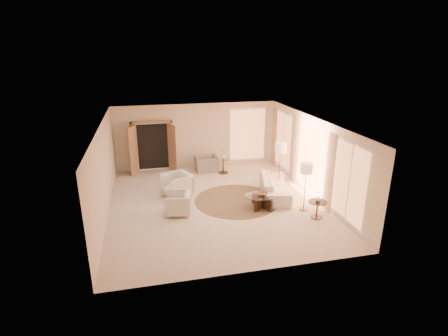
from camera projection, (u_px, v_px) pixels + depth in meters
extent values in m
cube|color=beige|center=(215.00, 203.00, 11.97)|extent=(7.00, 8.00, 0.02)
cube|color=white|center=(215.00, 122.00, 11.06)|extent=(7.00, 8.00, 0.02)
cube|color=beige|center=(197.00, 136.00, 15.20)|extent=(7.00, 0.04, 2.80)
cube|color=beige|center=(250.00, 219.00, 7.83)|extent=(7.00, 0.04, 2.80)
cube|color=beige|center=(104.00, 172.00, 10.77)|extent=(0.04, 8.00, 2.80)
cube|color=beige|center=(312.00, 157.00, 12.25)|extent=(0.04, 8.00, 2.80)
cube|color=tan|center=(153.00, 146.00, 14.80)|extent=(1.80, 0.12, 2.16)
cube|color=tan|center=(133.00, 150.00, 14.40)|extent=(0.35, 0.66, 2.00)
cube|color=tan|center=(172.00, 148.00, 14.74)|extent=(0.35, 0.66, 2.00)
cylinder|color=#402D1C|center=(236.00, 200.00, 12.15)|extent=(3.49, 3.49, 0.01)
imported|color=silver|center=(275.00, 186.00, 12.49)|extent=(1.47, 2.51, 0.69)
imported|color=silver|center=(177.00, 184.00, 12.38)|extent=(1.13, 1.16, 0.93)
imported|color=silver|center=(178.00, 202.00, 11.06)|extent=(0.84, 0.88, 0.80)
imported|color=gray|center=(207.00, 161.00, 14.97)|extent=(1.01, 0.68, 0.86)
cube|color=black|center=(262.00, 202.00, 11.55)|extent=(0.45, 0.88, 0.41)
cube|color=black|center=(262.00, 202.00, 11.55)|extent=(0.72, 0.70, 0.41)
cylinder|color=white|center=(262.00, 195.00, 11.47)|extent=(1.45, 1.45, 0.02)
cylinder|color=black|center=(316.00, 217.00, 10.94)|extent=(0.36, 0.36, 0.03)
cylinder|color=black|center=(317.00, 210.00, 10.86)|extent=(0.05, 0.05, 0.51)
cylinder|color=black|center=(318.00, 202.00, 10.77)|extent=(0.58, 0.58, 0.03)
cylinder|color=#32291A|center=(223.00, 173.00, 14.83)|extent=(0.42, 0.42, 0.03)
cylinder|color=#32291A|center=(223.00, 166.00, 14.74)|extent=(0.06, 0.06, 0.60)
cylinder|color=white|center=(223.00, 159.00, 14.63)|extent=(0.55, 0.55, 0.03)
cylinder|color=#32291A|center=(279.00, 186.00, 13.36)|extent=(0.29, 0.29, 0.03)
cylinder|color=#32291A|center=(280.00, 169.00, 13.12)|extent=(0.03, 0.03, 1.47)
cylinder|color=#C4B793|center=(281.00, 148.00, 12.86)|extent=(0.42, 0.42, 0.36)
cylinder|color=#32291A|center=(303.00, 209.00, 11.46)|extent=(0.27, 0.27, 0.03)
cylinder|color=#32291A|center=(305.00, 190.00, 11.24)|extent=(0.03, 0.03, 1.37)
cylinder|color=#C4B793|center=(307.00, 168.00, 10.99)|extent=(0.39, 0.39, 0.33)
imported|color=brown|center=(262.00, 194.00, 11.46)|extent=(0.44, 0.44, 0.09)
imported|color=white|center=(318.00, 199.00, 10.74)|extent=(0.22, 0.22, 0.18)
imported|color=white|center=(223.00, 156.00, 14.59)|extent=(0.28, 0.28, 0.24)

